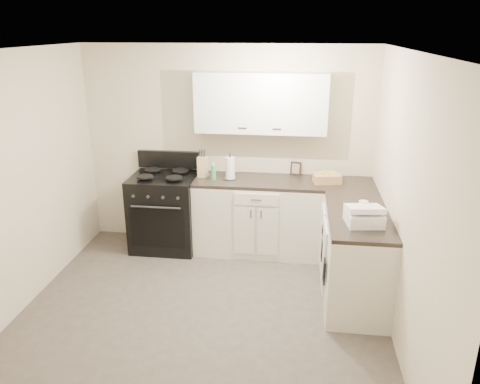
# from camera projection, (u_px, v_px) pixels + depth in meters

# --- Properties ---
(floor) EXTENTS (3.60, 3.60, 0.00)m
(floor) POSITION_uv_depth(u_px,v_px,m) (201.00, 316.00, 4.60)
(floor) COLOR #473F38
(floor) RESTS_ON ground
(ceiling) EXTENTS (3.60, 3.60, 0.00)m
(ceiling) POSITION_uv_depth(u_px,v_px,m) (192.00, 51.00, 3.76)
(ceiling) COLOR white
(ceiling) RESTS_ON wall_back
(wall_back) EXTENTS (3.60, 0.00, 3.60)m
(wall_back) POSITION_uv_depth(u_px,v_px,m) (227.00, 148.00, 5.86)
(wall_back) COLOR beige
(wall_back) RESTS_ON ground
(wall_right) EXTENTS (0.00, 3.60, 3.60)m
(wall_right) POSITION_uv_depth(u_px,v_px,m) (405.00, 206.00, 3.96)
(wall_right) COLOR beige
(wall_right) RESTS_ON ground
(wall_left) EXTENTS (0.00, 3.60, 3.60)m
(wall_left) POSITION_uv_depth(u_px,v_px,m) (9.00, 188.00, 4.39)
(wall_left) COLOR beige
(wall_left) RESTS_ON ground
(wall_front) EXTENTS (3.60, 0.00, 3.60)m
(wall_front) POSITION_uv_depth(u_px,v_px,m) (126.00, 312.00, 2.50)
(wall_front) COLOR beige
(wall_front) RESTS_ON ground
(base_cabinets_back) EXTENTS (1.55, 0.60, 0.90)m
(base_cabinets_back) POSITION_uv_depth(u_px,v_px,m) (258.00, 217.00, 5.80)
(base_cabinets_back) COLOR silver
(base_cabinets_back) RESTS_ON floor
(base_cabinets_right) EXTENTS (0.60, 1.90, 0.90)m
(base_cabinets_right) POSITION_uv_depth(u_px,v_px,m) (352.00, 245.00, 5.06)
(base_cabinets_right) COLOR silver
(base_cabinets_right) RESTS_ON floor
(countertop_back) EXTENTS (1.55, 0.60, 0.04)m
(countertop_back) POSITION_uv_depth(u_px,v_px,m) (259.00, 181.00, 5.64)
(countertop_back) COLOR black
(countertop_back) RESTS_ON base_cabinets_back
(countertop_right) EXTENTS (0.60, 1.90, 0.04)m
(countertop_right) POSITION_uv_depth(u_px,v_px,m) (355.00, 205.00, 4.91)
(countertop_right) COLOR black
(countertop_right) RESTS_ON base_cabinets_right
(upper_cabinets) EXTENTS (1.55, 0.30, 0.70)m
(upper_cabinets) POSITION_uv_depth(u_px,v_px,m) (261.00, 103.00, 5.47)
(upper_cabinets) COLOR white
(upper_cabinets) RESTS_ON wall_back
(stove) EXTENTS (0.80, 0.68, 0.97)m
(stove) POSITION_uv_depth(u_px,v_px,m) (165.00, 213.00, 5.91)
(stove) COLOR black
(stove) RESTS_ON floor
(knife_block) EXTENTS (0.12, 0.11, 0.25)m
(knife_block) POSITION_uv_depth(u_px,v_px,m) (203.00, 167.00, 5.71)
(knife_block) COLOR #D6B984
(knife_block) RESTS_ON countertop_back
(paper_towel) EXTENTS (0.11, 0.11, 0.27)m
(paper_towel) POSITION_uv_depth(u_px,v_px,m) (230.00, 168.00, 5.62)
(paper_towel) COLOR white
(paper_towel) RESTS_ON countertop_back
(soap_bottle) EXTENTS (0.08, 0.08, 0.18)m
(soap_bottle) POSITION_uv_depth(u_px,v_px,m) (213.00, 172.00, 5.61)
(soap_bottle) COLOR #3C9E5C
(soap_bottle) RESTS_ON countertop_back
(picture_frame) EXTENTS (0.14, 0.08, 0.17)m
(picture_frame) POSITION_uv_depth(u_px,v_px,m) (296.00, 168.00, 5.80)
(picture_frame) COLOR black
(picture_frame) RESTS_ON countertop_back
(wicker_basket) EXTENTS (0.34, 0.25, 0.10)m
(wicker_basket) POSITION_uv_depth(u_px,v_px,m) (327.00, 178.00, 5.52)
(wicker_basket) COLOR tan
(wicker_basket) RESTS_ON countertop_right
(countertop_grill) EXTENTS (0.36, 0.34, 0.12)m
(countertop_grill) POSITION_uv_depth(u_px,v_px,m) (364.00, 218.00, 4.36)
(countertop_grill) COLOR white
(countertop_grill) RESTS_ON countertop_right
(glass_jar) EXTENTS (0.11, 0.11, 0.15)m
(glass_jar) POSITION_uv_depth(u_px,v_px,m) (363.00, 209.00, 4.54)
(glass_jar) COLOR silver
(glass_jar) RESTS_ON countertop_right
(oven_mitt_near) EXTENTS (0.02, 0.14, 0.24)m
(oven_mitt_near) POSITION_uv_depth(u_px,v_px,m) (324.00, 271.00, 4.50)
(oven_mitt_near) COLOR black
(oven_mitt_near) RESTS_ON base_cabinets_right
(oven_mitt_far) EXTENTS (0.02, 0.13, 0.22)m
(oven_mitt_far) POSITION_uv_depth(u_px,v_px,m) (322.00, 250.00, 4.96)
(oven_mitt_far) COLOR black
(oven_mitt_far) RESTS_ON base_cabinets_right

